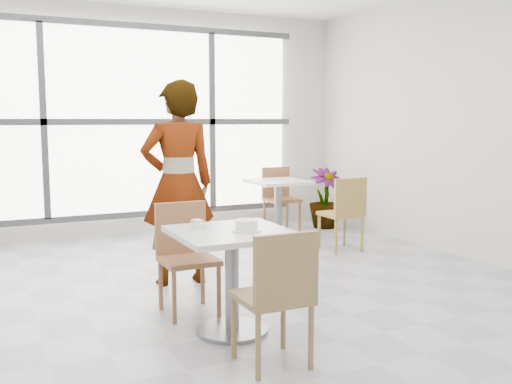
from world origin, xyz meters
name	(u,v)px	position (x,y,z in m)	size (l,w,h in m)	color
floor	(240,311)	(0.00, 0.00, 0.00)	(7.00, 7.00, 0.00)	#9E9EA5
wall_back	(131,122)	(0.00, 3.50, 1.50)	(6.00, 6.00, 0.00)	silver
window	(133,122)	(0.00, 3.44, 1.50)	(4.60, 0.07, 2.52)	white
main_table	(232,262)	(-0.24, -0.40, 0.52)	(0.80, 0.80, 0.75)	silver
chair_near	(278,290)	(-0.23, -1.09, 0.50)	(0.42, 0.42, 0.87)	olive
chair_far	(185,250)	(-0.38, 0.21, 0.50)	(0.42, 0.42, 0.87)	brown
oatmeal_bowl	(247,225)	(-0.16, -0.48, 0.79)	(0.21, 0.21, 0.09)	white
coffee_cup	(197,225)	(-0.44, -0.24, 0.78)	(0.16, 0.13, 0.07)	white
person	(178,184)	(-0.19, 0.98, 0.94)	(0.69, 0.45, 1.89)	black
bg_table_right	(278,200)	(1.64, 2.47, 0.49)	(0.70, 0.70, 0.75)	silver
bg_chair_right_near	(345,209)	(1.96, 1.41, 0.50)	(0.42, 0.42, 0.87)	olive
bg_chair_right_far	(279,194)	(1.90, 2.92, 0.50)	(0.42, 0.42, 0.87)	#935D37
plant_right	(325,198)	(2.57, 2.80, 0.42)	(0.47, 0.47, 0.85)	#45833D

